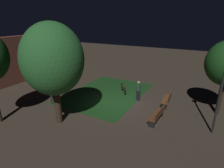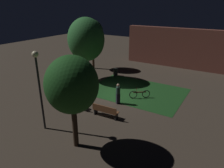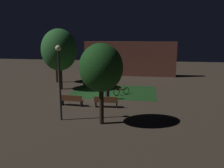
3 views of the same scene
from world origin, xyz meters
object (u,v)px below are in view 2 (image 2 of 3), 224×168
object	(u,v)px
bicycle	(140,94)
lamp_post_path_center	(38,79)
bench_lawn_edge	(105,111)
bench_front_left	(74,101)
tree_tall_center	(72,85)
trash_bin	(116,72)
tree_left_canopy	(86,40)
pedestrian	(118,93)
tree_lawn_side	(92,33)

from	to	relation	value
bicycle	lamp_post_path_center	bearing A→B (deg)	-113.89
bench_lawn_edge	lamp_post_path_center	world-z (taller)	lamp_post_path_center
bench_front_left	tree_tall_center	world-z (taller)	tree_tall_center
tree_tall_center	trash_bin	xyz separation A→B (m)	(-4.09, 11.06, -3.09)
bench_lawn_edge	tree_left_canopy	xyz separation A→B (m)	(-5.66, 5.40, 3.48)
bench_front_left	bicycle	xyz separation A→B (m)	(3.45, 3.97, -0.14)
bench_front_left	trash_bin	distance (m)	7.81
tree_left_canopy	tree_tall_center	size ratio (longest dim) A/B	1.22
bench_front_left	lamp_post_path_center	xyz separation A→B (m)	(0.33, -3.08, 2.76)
bench_front_left	bench_lawn_edge	world-z (taller)	same
bench_lawn_edge	tree_left_canopy	bearing A→B (deg)	136.37
tree_tall_center	pedestrian	xyz separation A→B (m)	(-0.59, 5.52, -2.64)
tree_left_canopy	trash_bin	world-z (taller)	tree_left_canopy
tree_lawn_side	pedestrian	bearing A→B (deg)	-42.53
bench_lawn_edge	tree_left_canopy	world-z (taller)	tree_left_canopy
tree_left_canopy	lamp_post_path_center	bearing A→B (deg)	-68.97
bench_lawn_edge	bicycle	bearing A→B (deg)	79.76
lamp_post_path_center	tree_tall_center	bearing A→B (deg)	-5.14
bench_lawn_edge	trash_bin	xyz separation A→B (m)	(-3.78, 7.74, -0.09)
lamp_post_path_center	trash_bin	xyz separation A→B (m)	(-1.38, 10.82, -2.84)
tree_tall_center	bench_front_left	bearing A→B (deg)	132.45
tree_tall_center	lamp_post_path_center	xyz separation A→B (m)	(-2.71, 0.24, -0.25)
trash_bin	pedestrian	size ratio (longest dim) A/B	0.49
lamp_post_path_center	tree_lawn_side	bearing A→B (deg)	112.99
lamp_post_path_center	trash_bin	bearing A→B (deg)	97.27
tree_tall_center	lamp_post_path_center	size ratio (longest dim) A/B	1.03
pedestrian	bench_lawn_edge	bearing A→B (deg)	-82.61
tree_left_canopy	tree_tall_center	bearing A→B (deg)	-55.62
tree_left_canopy	tree_lawn_side	size ratio (longest dim) A/B	1.08
tree_tall_center	bicycle	distance (m)	7.94
pedestrian	bench_front_left	bearing A→B (deg)	-138.01
tree_lawn_side	lamp_post_path_center	xyz separation A→B (m)	(5.02, -11.83, -0.84)
lamp_post_path_center	pedestrian	xyz separation A→B (m)	(2.12, 5.28, -2.39)
tree_lawn_side	pedestrian	distance (m)	10.21
lamp_post_path_center	bench_lawn_edge	bearing A→B (deg)	52.00
bicycle	bench_front_left	bearing A→B (deg)	-131.02
tree_lawn_side	tree_tall_center	bearing A→B (deg)	-57.38
bicycle	pedestrian	size ratio (longest dim) A/B	0.86
tree_tall_center	bicycle	size ratio (longest dim) A/B	3.59
tree_lawn_side	bicycle	world-z (taller)	tree_lawn_side
bench_front_left	tree_left_canopy	size ratio (longest dim) A/B	0.30
bench_lawn_edge	trash_bin	bearing A→B (deg)	116.04
tree_tall_center	bicycle	bearing A→B (deg)	86.76
tree_lawn_side	pedestrian	size ratio (longest dim) A/B	3.46
bench_lawn_edge	bicycle	world-z (taller)	bicycle
bench_lawn_edge	trash_bin	world-z (taller)	bench_lawn_edge
pedestrian	tree_tall_center	bearing A→B (deg)	-83.91
lamp_post_path_center	bicycle	world-z (taller)	lamp_post_path_center
tree_left_canopy	lamp_post_path_center	size ratio (longest dim) A/B	1.26
tree_tall_center	trash_bin	size ratio (longest dim) A/B	6.27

